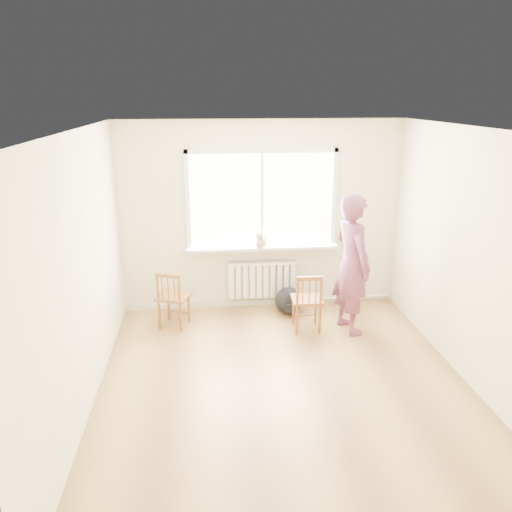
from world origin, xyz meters
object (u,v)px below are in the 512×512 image
object	(u,v)px
chair_left	(172,299)
cat	(261,240)
backpack	(289,301)
person	(352,264)
chair_right	(307,302)

from	to	relation	value
chair_left	cat	size ratio (longest dim) A/B	1.82
backpack	person	bearing A→B (deg)	-38.73
chair_left	chair_right	distance (m)	1.80
person	cat	world-z (taller)	person
chair_right	backpack	world-z (taller)	chair_right
chair_left	backpack	size ratio (longest dim) A/B	2.01
chair_left	cat	world-z (taller)	cat
person	cat	size ratio (longest dim) A/B	4.17
person	backpack	bearing A→B (deg)	35.33
cat	person	bearing A→B (deg)	-20.44
chair_left	person	world-z (taller)	person
chair_right	cat	bearing A→B (deg)	-51.24
person	backpack	world-z (taller)	person
chair_left	chair_right	world-z (taller)	chair_right
chair_left	person	xyz separation A→B (m)	(2.34, -0.31, 0.51)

